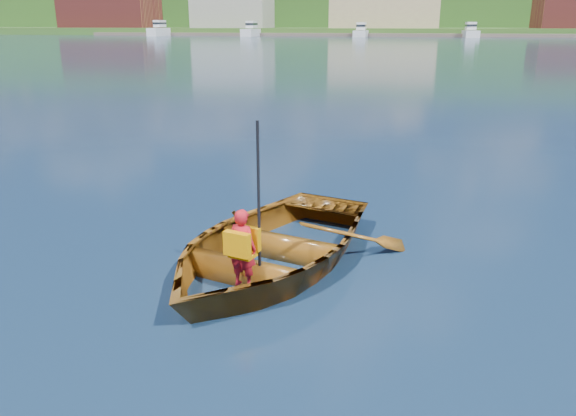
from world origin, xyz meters
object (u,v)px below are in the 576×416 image
dock (373,35)px  child_paddler (243,246)px  marina_yachts (459,31)px  rowboat (269,245)px

dock → child_paddler: bearing=-87.5°
child_paddler → marina_yachts: 144.77m
child_paddler → marina_yachts: size_ratio=0.01×
marina_yachts → dock: bearing=167.5°
rowboat → marina_yachts: marina_yachts is taller
child_paddler → dock: bearing=92.5°
rowboat → child_paddler: size_ratio=2.45×
child_paddler → dock: (-6.47, 148.70, -0.23)m
marina_yachts → rowboat: bearing=-95.8°
marina_yachts → child_paddler: bearing=-95.8°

